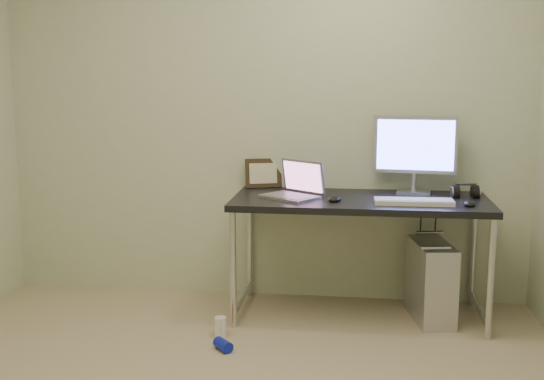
% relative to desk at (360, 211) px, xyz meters
% --- Properties ---
extents(wall_back, '(3.50, 0.02, 2.50)m').
position_rel_desk_xyz_m(wall_back, '(-0.65, 0.34, 0.58)').
color(wall_back, beige).
rests_on(wall_back, ground).
extents(desk, '(1.56, 0.68, 0.75)m').
position_rel_desk_xyz_m(desk, '(0.00, 0.00, 0.00)').
color(desk, black).
rests_on(desk, ground).
extents(tower_computer, '(0.28, 0.50, 0.52)m').
position_rel_desk_xyz_m(tower_computer, '(0.44, -0.01, -0.43)').
color(tower_computer, silver).
rests_on(tower_computer, ground).
extents(cable_a, '(0.01, 0.16, 0.69)m').
position_rel_desk_xyz_m(cable_a, '(0.39, 0.29, -0.27)').
color(cable_a, black).
rests_on(cable_a, ground).
extents(cable_b, '(0.02, 0.11, 0.71)m').
position_rel_desk_xyz_m(cable_b, '(0.48, 0.27, -0.29)').
color(cable_b, black).
rests_on(cable_b, ground).
extents(can_red, '(0.06, 0.06, 0.11)m').
position_rel_desk_xyz_m(can_red, '(-0.79, -0.43, -0.62)').
color(can_red, red).
rests_on(can_red, ground).
extents(can_white, '(0.08, 0.08, 0.12)m').
position_rel_desk_xyz_m(can_white, '(-0.78, -0.47, -0.61)').
color(can_white, white).
rests_on(can_white, ground).
extents(can_blue, '(0.13, 0.13, 0.06)m').
position_rel_desk_xyz_m(can_blue, '(-0.73, -0.66, -0.64)').
color(can_blue, '#111CBE').
rests_on(can_blue, ground).
extents(laptop, '(0.41, 0.40, 0.22)m').
position_rel_desk_xyz_m(laptop, '(-0.40, -0.02, 0.13)').
color(laptop, '#B4B4BB').
rests_on(laptop, desk).
extents(monitor, '(0.52, 0.17, 0.49)m').
position_rel_desk_xyz_m(monitor, '(0.34, 0.22, 0.37)').
color(monitor, '#B4B4BB').
rests_on(monitor, desk).
extents(keyboard, '(0.46, 0.16, 0.03)m').
position_rel_desk_xyz_m(keyboard, '(0.31, -0.15, 0.09)').
color(keyboard, silver).
rests_on(keyboard, desk).
extents(mouse_right, '(0.09, 0.12, 0.04)m').
position_rel_desk_xyz_m(mouse_right, '(0.62, -0.16, 0.10)').
color(mouse_right, black).
rests_on(mouse_right, desk).
extents(mouse_left, '(0.10, 0.13, 0.04)m').
position_rel_desk_xyz_m(mouse_left, '(-0.15, -0.11, 0.10)').
color(mouse_left, black).
rests_on(mouse_left, desk).
extents(headphones, '(0.16, 0.10, 0.11)m').
position_rel_desk_xyz_m(headphones, '(0.64, 0.11, 0.11)').
color(headphones, black).
rests_on(headphones, desk).
extents(picture_frame, '(0.25, 0.14, 0.20)m').
position_rel_desk_xyz_m(picture_frame, '(-0.65, 0.32, 0.18)').
color(picture_frame, black).
rests_on(picture_frame, desk).
extents(webcam, '(0.05, 0.04, 0.13)m').
position_rel_desk_xyz_m(webcam, '(-0.38, 0.31, 0.17)').
color(webcam, silver).
rests_on(webcam, desk).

